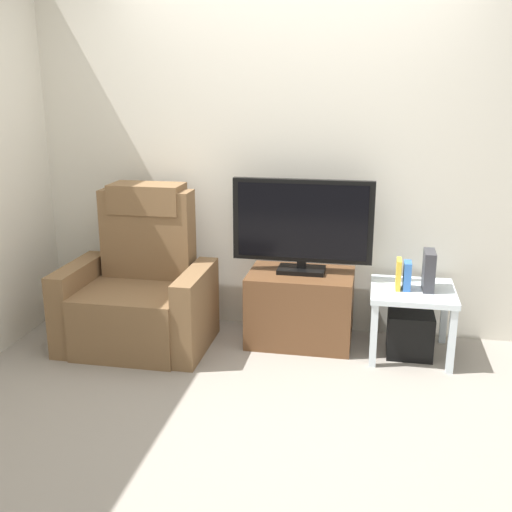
{
  "coord_description": "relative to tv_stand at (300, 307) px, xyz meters",
  "views": [
    {
      "loc": [
        0.57,
        -3.16,
        1.76
      ],
      "look_at": [
        -0.14,
        0.5,
        0.7
      ],
      "focal_mm": 43.13,
      "sensor_mm": 36.0,
      "label": 1
    }
  ],
  "objects": [
    {
      "name": "game_console",
      "position": [
        0.83,
        -0.06,
        0.34
      ],
      "size": [
        0.07,
        0.2,
        0.26
      ],
      "primitive_type": "cube",
      "color": "#333338",
      "rests_on": "side_table"
    },
    {
      "name": "subwoofer_box",
      "position": [
        0.74,
        -0.07,
        -0.1
      ],
      "size": [
        0.3,
        0.3,
        0.3
      ],
      "primitive_type": "cube",
      "color": "black",
      "rests_on": "ground"
    },
    {
      "name": "recliner_armchair",
      "position": [
        -1.09,
        -0.21,
        0.12
      ],
      "size": [
        0.98,
        0.78,
        1.08
      ],
      "rotation": [
        0.0,
        0.0,
        -0.14
      ],
      "color": "brown",
      "rests_on": "ground"
    },
    {
      "name": "ground_plane",
      "position": [
        -0.11,
        -0.83,
        -0.25
      ],
      "size": [
        6.4,
        6.4,
        0.0
      ],
      "primitive_type": "plane",
      "color": "gray"
    },
    {
      "name": "television",
      "position": [
        0.0,
        0.02,
        0.59
      ],
      "size": [
        0.94,
        0.2,
        0.64
      ],
      "color": "black",
      "rests_on": "tv_stand"
    },
    {
      "name": "book_middle",
      "position": [
        0.7,
        -0.09,
        0.3
      ],
      "size": [
        0.05,
        0.12,
        0.19
      ],
      "primitive_type": "cube",
      "color": "#3366B2",
      "rests_on": "side_table"
    },
    {
      "name": "book_leftmost",
      "position": [
        0.64,
        -0.09,
        0.31
      ],
      "size": [
        0.03,
        0.13,
        0.2
      ],
      "primitive_type": "cube",
      "color": "gold",
      "rests_on": "side_table"
    },
    {
      "name": "side_table",
      "position": [
        0.74,
        -0.07,
        0.13
      ],
      "size": [
        0.54,
        0.54,
        0.46
      ],
      "color": "silver",
      "rests_on": "ground"
    },
    {
      "name": "wall_back",
      "position": [
        -0.11,
        0.3,
        1.05
      ],
      "size": [
        6.4,
        0.06,
        2.6
      ],
      "primitive_type": "cube",
      "color": "beige",
      "rests_on": "ground"
    },
    {
      "name": "tv_stand",
      "position": [
        0.0,
        0.0,
        0.0
      ],
      "size": [
        0.71,
        0.49,
        0.5
      ],
      "color": "brown",
      "rests_on": "ground"
    }
  ]
}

